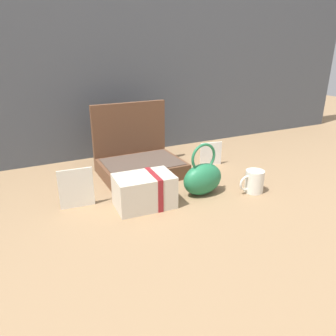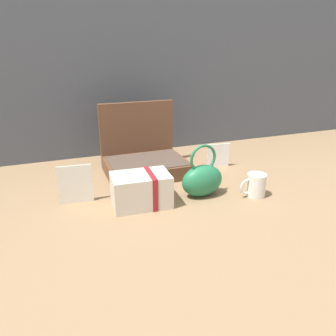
% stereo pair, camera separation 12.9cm
% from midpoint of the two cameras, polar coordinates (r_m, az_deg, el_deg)
% --- Properties ---
extents(ground_plane, '(6.00, 6.00, 0.00)m').
position_cam_midpoint_polar(ground_plane, '(1.36, -2.04, -3.72)').
color(ground_plane, '#8C6D4C').
extents(back_wall, '(3.20, 0.06, 1.40)m').
position_cam_midpoint_polar(back_wall, '(1.78, -10.96, 24.88)').
color(back_wall, '#474C54').
rests_on(back_wall, ground_plane).
extents(open_suitcase, '(0.37, 0.30, 0.32)m').
position_cam_midpoint_polar(open_suitcase, '(1.52, -7.75, 1.66)').
color(open_suitcase, brown).
rests_on(open_suitcase, ground_plane).
extents(teal_pouch_handbag, '(0.18, 0.11, 0.22)m').
position_cam_midpoint_polar(teal_pouch_handbag, '(1.28, 3.39, -1.83)').
color(teal_pouch_handbag, '#237247').
rests_on(teal_pouch_handbag, ground_plane).
extents(cream_toiletry_bag, '(0.22, 0.15, 0.13)m').
position_cam_midpoint_polar(cream_toiletry_bag, '(1.20, -7.20, -4.15)').
color(cream_toiletry_bag, beige).
rests_on(cream_toiletry_bag, ground_plane).
extents(coffee_mug, '(0.11, 0.08, 0.09)m').
position_cam_midpoint_polar(coffee_mug, '(1.34, 12.48, -2.42)').
color(coffee_mug, silver).
rests_on(coffee_mug, ground_plane).
extents(info_card_left, '(0.13, 0.02, 0.15)m').
position_cam_midpoint_polar(info_card_left, '(1.24, -19.00, -3.53)').
color(info_card_left, silver).
rests_on(info_card_left, ground_plane).
extents(poster_card_right, '(0.11, 0.02, 0.12)m').
position_cam_midpoint_polar(poster_card_right, '(1.61, 5.43, 2.49)').
color(poster_card_right, white).
rests_on(poster_card_right, ground_plane).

